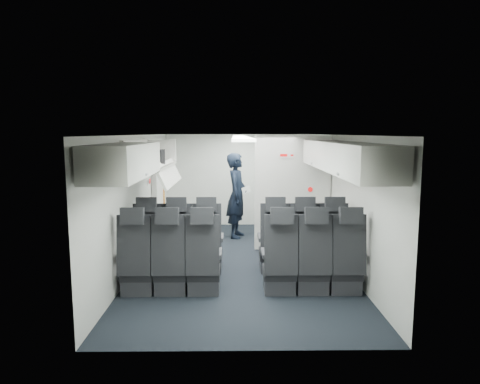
{
  "coord_description": "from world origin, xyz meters",
  "views": [
    {
      "loc": [
        -0.09,
        -7.06,
        2.19
      ],
      "look_at": [
        0.0,
        0.4,
        1.15
      ],
      "focal_mm": 32.0,
      "sensor_mm": 36.0,
      "label": 1
    }
  ],
  "objects_px": {
    "flight_attendant": "(237,195)",
    "carry_on_bag": "(150,157)",
    "seat_row_front": "(241,247)",
    "seat_row_mid": "(242,265)",
    "boarding_door": "(159,194)",
    "galley_unit": "(280,187)"
  },
  "relations": [
    {
      "from": "seat_row_mid",
      "to": "galley_unit",
      "type": "xyz_separation_m",
      "value": [
        0.95,
        4.15,
        0.55
      ]
    },
    {
      "from": "galley_unit",
      "to": "carry_on_bag",
      "type": "distance_m",
      "value": 4.01
    },
    {
      "from": "flight_attendant",
      "to": "carry_on_bag",
      "type": "distance_m",
      "value": 2.74
    },
    {
      "from": "seat_row_front",
      "to": "seat_row_mid",
      "type": "bearing_deg",
      "value": -90.0
    },
    {
      "from": "carry_on_bag",
      "to": "seat_row_mid",
      "type": "bearing_deg",
      "value": -32.51
    },
    {
      "from": "flight_attendant",
      "to": "boarding_door",
      "type": "bearing_deg",
      "value": 108.73
    },
    {
      "from": "carry_on_bag",
      "to": "seat_row_front",
      "type": "bearing_deg",
      "value": -1.22
    },
    {
      "from": "seat_row_front",
      "to": "carry_on_bag",
      "type": "height_order",
      "value": "carry_on_bag"
    },
    {
      "from": "flight_attendant",
      "to": "carry_on_bag",
      "type": "xyz_separation_m",
      "value": [
        -1.35,
        -2.2,
        0.92
      ]
    },
    {
      "from": "seat_row_front",
      "to": "seat_row_mid",
      "type": "height_order",
      "value": "same"
    },
    {
      "from": "flight_attendant",
      "to": "seat_row_front",
      "type": "bearing_deg",
      "value": -168.1
    },
    {
      "from": "seat_row_front",
      "to": "seat_row_mid",
      "type": "distance_m",
      "value": 0.9
    },
    {
      "from": "seat_row_front",
      "to": "carry_on_bag",
      "type": "xyz_separation_m",
      "value": [
        -1.4,
        0.11,
        1.4
      ]
    },
    {
      "from": "galley_unit",
      "to": "flight_attendant",
      "type": "xyz_separation_m",
      "value": [
        -1.0,
        -0.94,
        -0.06
      ]
    },
    {
      "from": "boarding_door",
      "to": "carry_on_bag",
      "type": "distance_m",
      "value": 2.16
    },
    {
      "from": "boarding_door",
      "to": "galley_unit",
      "type": "bearing_deg",
      "value": 24.28
    },
    {
      "from": "seat_row_mid",
      "to": "boarding_door",
      "type": "relative_size",
      "value": 1.79
    },
    {
      "from": "galley_unit",
      "to": "carry_on_bag",
      "type": "height_order",
      "value": "carry_on_bag"
    },
    {
      "from": "seat_row_front",
      "to": "flight_attendant",
      "type": "distance_m",
      "value": 2.36
    },
    {
      "from": "flight_attendant",
      "to": "seat_row_mid",
      "type": "bearing_deg",
      "value": -168.44
    },
    {
      "from": "seat_row_front",
      "to": "flight_attendant",
      "type": "xyz_separation_m",
      "value": [
        -0.05,
        2.31,
        0.48
      ]
    },
    {
      "from": "boarding_door",
      "to": "flight_attendant",
      "type": "relative_size",
      "value": 1.05
    }
  ]
}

